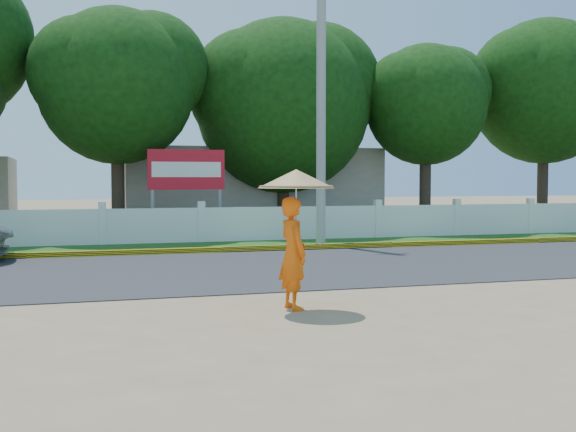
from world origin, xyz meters
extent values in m
plane|color=#9E8460|center=(0.00, 0.00, 0.00)|extent=(120.00, 120.00, 0.00)
cube|color=#38383A|center=(0.00, 4.50, 0.01)|extent=(60.00, 7.00, 0.02)
cube|color=#2D601E|center=(0.00, 9.75, 0.01)|extent=(60.00, 3.50, 0.03)
cube|color=yellow|center=(0.00, 8.05, 0.08)|extent=(40.00, 0.18, 0.16)
cube|color=silver|center=(0.00, 11.20, 0.55)|extent=(40.00, 0.10, 1.10)
cube|color=#B7AD99|center=(3.00, 18.00, 1.60)|extent=(10.00, 6.00, 3.20)
cylinder|color=#959592|center=(3.30, 9.35, 4.42)|extent=(0.28, 0.28, 8.84)
imported|color=#F65C0C|center=(-0.71, -0.56, 0.87)|extent=(0.50, 0.68, 1.73)
cylinder|color=#95969A|center=(-0.66, -0.56, 1.53)|extent=(0.02, 0.02, 1.12)
cone|color=tan|center=(-0.66, -0.56, 2.01)|extent=(1.18, 1.18, 0.29)
cylinder|color=gray|center=(-1.38, 12.30, 1.00)|extent=(0.12, 0.12, 2.00)
cylinder|color=gray|center=(0.82, 12.30, 1.00)|extent=(0.12, 0.12, 2.00)
cube|color=red|center=(-0.28, 12.30, 2.30)|extent=(2.50, 0.12, 1.30)
cube|color=silver|center=(-0.28, 12.24, 2.30)|extent=(2.25, 0.02, 0.49)
cylinder|color=#473828|center=(3.80, 14.97, 1.46)|extent=(0.44, 0.44, 2.93)
sphere|color=#174710|center=(3.80, 14.97, 4.72)|extent=(6.52, 6.52, 6.52)
cylinder|color=#473828|center=(9.19, 13.90, 1.78)|extent=(0.44, 0.44, 3.56)
sphere|color=#174710|center=(9.19, 13.90, 4.83)|extent=(4.63, 4.63, 4.63)
cylinder|color=#473828|center=(-2.35, 13.80, 1.83)|extent=(0.44, 0.44, 3.66)
sphere|color=#174710|center=(-2.35, 13.80, 5.10)|extent=(5.23, 5.23, 5.23)
cylinder|color=#473828|center=(14.83, 14.35, 1.97)|extent=(0.44, 0.44, 3.95)
sphere|color=#174710|center=(14.83, 14.35, 5.58)|extent=(5.94, 5.94, 5.94)
camera|label=1|loc=(-4.02, -11.07, 2.02)|focal=45.00mm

